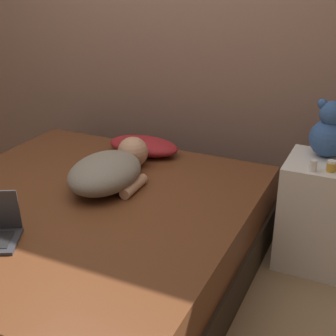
# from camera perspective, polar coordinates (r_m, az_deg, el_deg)

# --- Properties ---
(ground_plane) EXTENTS (12.00, 12.00, 0.00)m
(ground_plane) POSITION_cam_1_polar(r_m,az_deg,el_deg) (2.79, -10.15, -12.86)
(ground_plane) COLOR #937551
(wall_back) EXTENTS (8.00, 0.06, 2.60)m
(wall_back) POSITION_cam_1_polar(r_m,az_deg,el_deg) (3.32, 0.74, 17.71)
(wall_back) COLOR #846656
(wall_back) RESTS_ON ground_plane
(bed) EXTENTS (1.77, 1.88, 0.48)m
(bed) POSITION_cam_1_polar(r_m,az_deg,el_deg) (2.65, -10.52, -8.70)
(bed) COLOR #2D2319
(bed) RESTS_ON ground_plane
(nightstand) EXTENTS (0.51, 0.42, 0.64)m
(nightstand) POSITION_cam_1_polar(r_m,az_deg,el_deg) (2.84, 18.82, -5.42)
(nightstand) COLOR silver
(nightstand) RESTS_ON ground_plane
(pillow) EXTENTS (0.49, 0.28, 0.11)m
(pillow) POSITION_cam_1_polar(r_m,az_deg,el_deg) (3.11, -3.01, 2.74)
(pillow) COLOR maroon
(pillow) RESTS_ON bed
(person_lying) EXTENTS (0.39, 0.70, 0.19)m
(person_lying) POSITION_cam_1_polar(r_m,az_deg,el_deg) (2.66, -7.04, -0.15)
(person_lying) COLOR gray
(person_lying) RESTS_ON bed
(teddy_bear) EXTENTS (0.21, 0.21, 0.33)m
(teddy_bear) POSITION_cam_1_polar(r_m,az_deg,el_deg) (2.75, 19.06, 4.15)
(teddy_bear) COLOR #335693
(teddy_bear) RESTS_ON nightstand
(bottle_amber) EXTENTS (0.05, 0.05, 0.06)m
(bottle_amber) POSITION_cam_1_polar(r_m,az_deg,el_deg) (2.59, 19.29, 0.22)
(bottle_amber) COLOR gold
(bottle_amber) RESTS_ON nightstand
(bottle_white) EXTENTS (0.04, 0.04, 0.06)m
(bottle_white) POSITION_cam_1_polar(r_m,az_deg,el_deg) (2.56, 17.30, 0.25)
(bottle_white) COLOR white
(bottle_white) RESTS_ON nightstand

